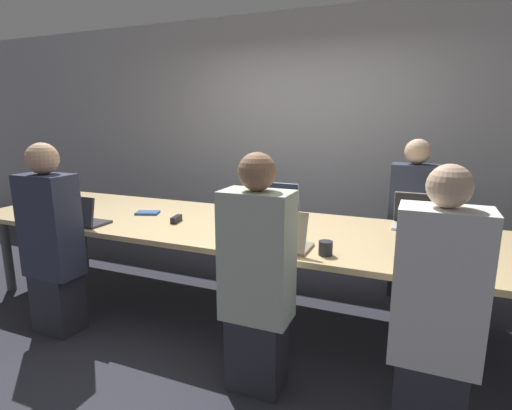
{
  "coord_description": "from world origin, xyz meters",
  "views": [
    {
      "loc": [
        1.32,
        -2.82,
        1.59
      ],
      "look_at": [
        0.1,
        0.1,
        0.9
      ],
      "focal_mm": 28.0,
      "sensor_mm": 36.0,
      "label": 1
    }
  ],
  "objects_px": {
    "bottle_far_center": "(243,204)",
    "person_near_midright": "(257,279)",
    "laptop_near_midright": "(284,239)",
    "laptop_near_right": "(434,260)",
    "stapler": "(176,219)",
    "laptop_near_left": "(83,217)",
    "cup_near_midright": "(326,248)",
    "person_far_right": "(412,222)",
    "person_near_left": "(52,243)",
    "laptop_far_right": "(415,217)",
    "person_near_right": "(436,317)",
    "laptop_far_center": "(278,205)"
  },
  "relations": [
    {
      "from": "laptop_far_right",
      "to": "person_far_right",
      "type": "relative_size",
      "value": 0.23
    },
    {
      "from": "laptop_near_midright",
      "to": "laptop_near_right",
      "type": "bearing_deg",
      "value": 178.97
    },
    {
      "from": "bottle_far_center",
      "to": "person_near_midright",
      "type": "height_order",
      "value": "person_near_midright"
    },
    {
      "from": "laptop_far_right",
      "to": "stapler",
      "type": "relative_size",
      "value": 2.07
    },
    {
      "from": "laptop_near_midright",
      "to": "stapler",
      "type": "height_order",
      "value": "laptop_near_midright"
    },
    {
      "from": "person_near_midright",
      "to": "cup_near_midright",
      "type": "height_order",
      "value": "person_near_midright"
    },
    {
      "from": "laptop_far_right",
      "to": "laptop_near_right",
      "type": "distance_m",
      "value": 0.96
    },
    {
      "from": "laptop_near_right",
      "to": "laptop_near_left",
      "type": "bearing_deg",
      "value": 0.56
    },
    {
      "from": "person_near_midright",
      "to": "cup_near_midright",
      "type": "xyz_separation_m",
      "value": [
        0.31,
        0.38,
        0.11
      ]
    },
    {
      "from": "laptop_far_right",
      "to": "person_near_right",
      "type": "relative_size",
      "value": 0.23
    },
    {
      "from": "person_far_right",
      "to": "laptop_far_right",
      "type": "bearing_deg",
      "value": -86.81
    },
    {
      "from": "person_near_left",
      "to": "laptop_near_right",
      "type": "height_order",
      "value": "person_near_left"
    },
    {
      "from": "laptop_near_left",
      "to": "laptop_near_right",
      "type": "height_order",
      "value": "laptop_near_left"
    },
    {
      "from": "laptop_far_right",
      "to": "person_near_right",
      "type": "distance_m",
      "value": 1.38
    },
    {
      "from": "person_near_left",
      "to": "person_near_midright",
      "type": "xyz_separation_m",
      "value": [
        1.65,
        -0.03,
        -0.01
      ]
    },
    {
      "from": "person_far_right",
      "to": "laptop_near_left",
      "type": "height_order",
      "value": "person_far_right"
    },
    {
      "from": "person_far_right",
      "to": "stapler",
      "type": "height_order",
      "value": "person_far_right"
    },
    {
      "from": "person_far_right",
      "to": "person_near_midright",
      "type": "relative_size",
      "value": 1.0
    },
    {
      "from": "laptop_near_right",
      "to": "person_near_right",
      "type": "xyz_separation_m",
      "value": [
        0.01,
        -0.42,
        -0.14
      ]
    },
    {
      "from": "bottle_far_center",
      "to": "person_near_right",
      "type": "relative_size",
      "value": 0.15
    },
    {
      "from": "person_near_left",
      "to": "laptop_near_midright",
      "type": "relative_size",
      "value": 4.41
    },
    {
      "from": "person_near_midright",
      "to": "person_near_left",
      "type": "bearing_deg",
      "value": -0.97
    },
    {
      "from": "laptop_far_right",
      "to": "laptop_near_right",
      "type": "bearing_deg",
      "value": -82.35
    },
    {
      "from": "cup_near_midright",
      "to": "stapler",
      "type": "xyz_separation_m",
      "value": [
        -1.32,
        0.33,
        -0.02
      ]
    },
    {
      "from": "bottle_far_center",
      "to": "person_far_right",
      "type": "distance_m",
      "value": 1.51
    },
    {
      "from": "bottle_far_center",
      "to": "person_near_midright",
      "type": "xyz_separation_m",
      "value": [
        0.62,
        -1.19,
        -0.15
      ]
    },
    {
      "from": "laptop_near_right",
      "to": "person_near_left",
      "type": "bearing_deg",
      "value": 7.23
    },
    {
      "from": "laptop_far_center",
      "to": "laptop_near_right",
      "type": "distance_m",
      "value": 1.6
    },
    {
      "from": "laptop_near_right",
      "to": "person_near_midright",
      "type": "bearing_deg",
      "value": 20.91
    },
    {
      "from": "laptop_near_midright",
      "to": "person_near_right",
      "type": "xyz_separation_m",
      "value": [
        0.9,
        -0.44,
        -0.15
      ]
    },
    {
      "from": "laptop_near_midright",
      "to": "laptop_far_center",
      "type": "bearing_deg",
      "value": -68.16
    },
    {
      "from": "bottle_far_center",
      "to": "stapler",
      "type": "xyz_separation_m",
      "value": [
        -0.39,
        -0.48,
        -0.06
      ]
    },
    {
      "from": "laptop_far_center",
      "to": "laptop_near_right",
      "type": "height_order",
      "value": "laptop_far_center"
    },
    {
      "from": "person_far_right",
      "to": "person_near_midright",
      "type": "bearing_deg",
      "value": -114.2
    },
    {
      "from": "laptop_near_left",
      "to": "person_near_left",
      "type": "distance_m",
      "value": 0.33
    },
    {
      "from": "laptop_far_right",
      "to": "laptop_near_midright",
      "type": "xyz_separation_m",
      "value": [
        -0.76,
        -0.93,
        -0.0
      ]
    },
    {
      "from": "laptop_near_left",
      "to": "cup_near_midright",
      "type": "bearing_deg",
      "value": -178.54
    },
    {
      "from": "laptop_near_midright",
      "to": "stapler",
      "type": "bearing_deg",
      "value": -17.7
    },
    {
      "from": "cup_near_midright",
      "to": "stapler",
      "type": "height_order",
      "value": "cup_near_midright"
    },
    {
      "from": "bottle_far_center",
      "to": "person_near_left",
      "type": "height_order",
      "value": "person_near_left"
    },
    {
      "from": "laptop_far_center",
      "to": "laptop_near_midright",
      "type": "height_order",
      "value": "laptop_far_center"
    },
    {
      "from": "person_near_right",
      "to": "cup_near_midright",
      "type": "bearing_deg",
      "value": -35.05
    },
    {
      "from": "stapler",
      "to": "person_near_right",
      "type": "bearing_deg",
      "value": -32.3
    },
    {
      "from": "laptop_near_right",
      "to": "cup_near_midright",
      "type": "bearing_deg",
      "value": -2.28
    },
    {
      "from": "laptop_near_midright",
      "to": "person_near_left",
      "type": "bearing_deg",
      "value": 11.52
    },
    {
      "from": "bottle_far_center",
      "to": "laptop_far_right",
      "type": "distance_m",
      "value": 1.43
    },
    {
      "from": "laptop_near_right",
      "to": "stapler",
      "type": "relative_size",
      "value": 2.25
    },
    {
      "from": "bottle_far_center",
      "to": "person_near_right",
      "type": "bearing_deg",
      "value": -38.69
    },
    {
      "from": "bottle_far_center",
      "to": "person_near_midright",
      "type": "relative_size",
      "value": 0.14
    },
    {
      "from": "laptop_far_center",
      "to": "laptop_near_left",
      "type": "bearing_deg",
      "value": -142.37
    }
  ]
}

